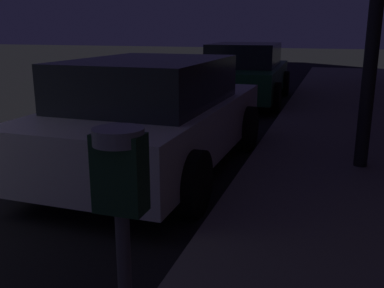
# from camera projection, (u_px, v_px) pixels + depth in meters

# --- Properties ---
(parking_meter) EXTENTS (0.19, 0.19, 1.29)m
(parking_meter) POSITION_uv_depth(u_px,v_px,m) (121.00, 209.00, 1.64)
(parking_meter) COLOR #59595B
(parking_meter) RESTS_ON sidewalk
(car_white) EXTENTS (2.11, 4.12, 1.43)m
(car_white) POSITION_uv_depth(u_px,v_px,m) (155.00, 115.00, 5.54)
(car_white) COLOR silver
(car_white) RESTS_ON ground
(car_green) EXTENTS (2.11, 4.29, 1.43)m
(car_green) POSITION_uv_depth(u_px,v_px,m) (245.00, 73.00, 10.78)
(car_green) COLOR #19592D
(car_green) RESTS_ON ground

